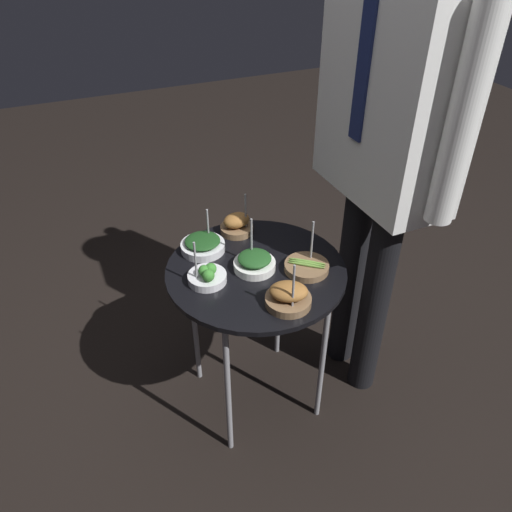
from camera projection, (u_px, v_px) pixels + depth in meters
name	position (u px, v px, depth m)	size (l,w,h in m)	color
ground_plane	(256.00, 394.00, 2.02)	(8.00, 8.00, 0.00)	black
serving_cart	(256.00, 280.00, 1.68)	(0.60, 0.60, 0.64)	black
bowl_spinach_front_center	(203.00, 245.00, 1.72)	(0.15, 0.15, 0.14)	silver
bowl_asparagus_front_right	(307.00, 266.00, 1.63)	(0.15, 0.15, 0.16)	brown
bowl_broccoli_far_rim	(208.00, 277.00, 1.57)	(0.12, 0.12, 0.16)	silver
bowl_spinach_mid_right	(255.00, 262.00, 1.63)	(0.14, 0.14, 0.17)	white
bowl_roast_mid_left	(288.00, 296.00, 1.48)	(0.14, 0.14, 0.17)	brown
bowl_roast_center	(237.00, 224.00, 1.80)	(0.12, 0.12, 0.16)	brown
waiter_figure	(389.00, 122.00, 1.51)	(0.63, 0.24, 1.71)	black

